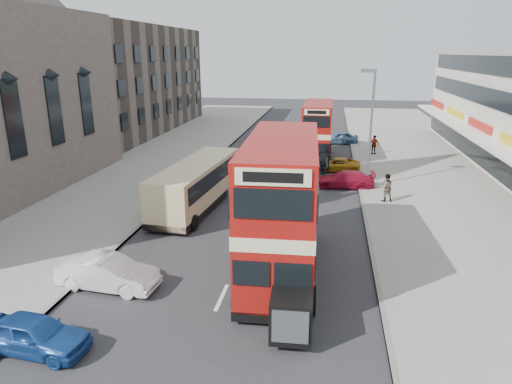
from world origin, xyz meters
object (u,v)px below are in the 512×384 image
Objects in this scene: street_lamp at (370,120)px; coach at (197,183)px; car_left_front at (108,273)px; car_right_b at (335,165)px; bus_second at (317,131)px; car_left_near at (34,334)px; pedestrian_far at (374,145)px; car_right_a at (345,179)px; car_right_c at (340,138)px; cyclist at (323,167)px; bus_main at (281,207)px; pedestrian_near at (386,187)px.

coach is (-10.48, -5.69, -3.27)m from street_lamp.
car_right_b is at bearing -19.25° from car_left_front.
coach is at bearing 64.49° from bus_second.
car_left_near is (-7.91, -28.58, -1.92)m from bus_second.
pedestrian_far reaches higher than car_left_near.
pedestrian_far is at bearing 163.73° from car_right_a.
street_lamp is 4.67× the size of pedestrian_far.
street_lamp is 2.15× the size of car_right_c.
cyclist is (0.69, -5.64, -1.82)m from bus_second.
bus_main reaches higher than car_left_front.
car_right_a is (9.73, 15.94, -0.08)m from car_left_front.
car_left_near is at bearing -119.97° from street_lamp.
pedestrian_far is (3.48, 6.33, 0.48)m from car_right_b.
cyclist is (8.17, 18.79, 0.04)m from car_left_front.
bus_second is at bearing -158.68° from car_right_b.
bus_main is at bearing -124.02° from pedestrian_far.
street_lamp is 0.93× the size of bus_second.
car_right_c is at bearing -98.07° from bus_main.
car_left_near is at bearing -28.33° from car_right_a.
car_right_a is (2.25, -8.49, -1.94)m from bus_second.
pedestrian_near is 13.98m from pedestrian_far.
street_lamp reaches higher than car_left_front.
pedestrian_far is 9.20m from cyclist.
car_right_a is at bearing -64.84° from cyclist.
coach is 2.55× the size of car_right_b.
coach is 14.52m from car_left_near.
car_left_near is 24.49m from cyclist.
car_right_a is at bearing 104.95° from bus_second.
car_right_c is (-0.14, 16.01, 0.04)m from car_right_a.
bus_second is 5.86m from pedestrian_far.
cyclist reaches higher than car_right_c.
coach reaches higher than car_right_a.
cyclist reaches higher than car_right_b.
street_lamp is at bearing 113.88° from bus_second.
bus_main is 2.51× the size of car_right_a.
cyclist is at bearing -97.65° from bus_main.
cyclist is at bearing 53.37° from coach.
bus_main is at bearing -41.78° from car_left_near.
pedestrian_near reaches higher than car_right_a.
car_right_a is at bearing -64.40° from pedestrian_near.
car_right_c is (0.47, 11.44, 0.10)m from car_right_b.
cyclist is (-1.42, -13.16, 0.08)m from car_right_c.
street_lamp is 23.63m from car_left_near.
car_right_c is at bearing 72.38° from coach.
street_lamp is 19.95m from car_left_front.
pedestrian_far is at bearing 57.63° from cyclist.
car_left_near is 22.51m from car_right_a.
coach is at bearing -54.65° from bus_main.
pedestrian_far reaches higher than car_left_front.
car_right_b is at bearing 114.62° from street_lamp.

